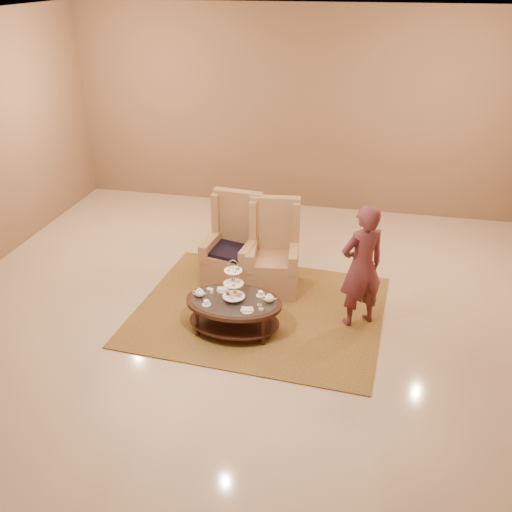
% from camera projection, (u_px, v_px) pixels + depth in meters
% --- Properties ---
extents(ground, '(8.00, 8.00, 0.00)m').
position_uv_depth(ground, '(243.00, 319.00, 7.25)').
color(ground, beige).
rests_on(ground, ground).
extents(ceiling, '(8.00, 8.00, 0.02)m').
position_uv_depth(ceiling, '(243.00, 319.00, 7.25)').
color(ceiling, white).
rests_on(ceiling, ground).
extents(wall_back, '(8.00, 0.04, 3.50)m').
position_uv_depth(wall_back, '(295.00, 111.00, 9.93)').
color(wall_back, '#88654A').
rests_on(wall_back, ground).
extents(rug, '(3.27, 2.78, 0.02)m').
position_uv_depth(rug, '(260.00, 310.00, 7.42)').
color(rug, olive).
rests_on(rug, ground).
extents(tea_table, '(1.18, 0.82, 0.98)m').
position_uv_depth(tea_table, '(234.00, 306.00, 6.86)').
color(tea_table, black).
rests_on(tea_table, ground).
extents(armchair_left, '(0.76, 0.78, 1.28)m').
position_uv_depth(armchair_left, '(234.00, 252.00, 7.97)').
color(armchair_left, '#AC7B50').
rests_on(armchair_left, ground).
extents(armchair_right, '(0.75, 0.77, 1.26)m').
position_uv_depth(armchair_right, '(273.00, 259.00, 7.82)').
color(armchair_right, '#AC7B50').
rests_on(armchair_right, ground).
extents(person, '(0.69, 0.64, 1.59)m').
position_uv_depth(person, '(362.00, 267.00, 6.82)').
color(person, '#5E282E').
rests_on(person, ground).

